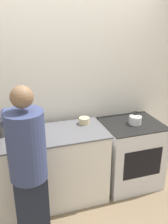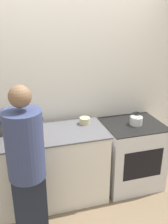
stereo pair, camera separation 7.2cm
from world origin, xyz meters
name	(u,v)px [view 1 (the left image)]	position (x,y,z in m)	size (l,w,h in m)	color
ground_plane	(85,208)	(0.00, 0.00, 0.00)	(12.00, 12.00, 0.00)	#7A664C
wall_back	(67,89)	(0.00, 0.72, 1.30)	(8.00, 0.05, 2.60)	silver
counter	(46,168)	(-0.40, 0.31, 0.46)	(1.46, 0.64, 0.91)	silver
oven	(130,153)	(0.75, 0.33, 0.44)	(0.74, 0.65, 0.88)	silver
person	(28,165)	(-0.63, -0.24, 0.89)	(0.39, 0.62, 1.65)	#1B212F
cutting_board	(27,139)	(-0.59, 0.23, 0.92)	(0.35, 0.23, 0.02)	tan
knife	(27,138)	(-0.58, 0.22, 0.93)	(0.19, 0.09, 0.01)	silver
kettle	(135,119)	(0.77, 0.30, 0.95)	(0.16, 0.16, 0.15)	silver
bowl_prep	(84,121)	(0.14, 0.44, 0.95)	(0.13, 0.13, 0.08)	#C6B789
canister_jar	(0,128)	(-0.85, 0.43, 1.00)	(0.16, 0.16, 0.18)	#4C4C51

